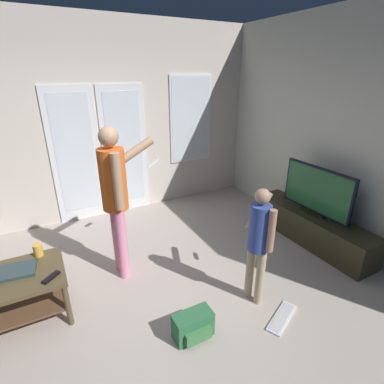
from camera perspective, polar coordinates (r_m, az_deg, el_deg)
The scene contains 13 objects.
ground_plane at distance 3.06m, azimuth -12.28°, elevation -22.87°, with size 5.87×4.75×0.02m, color #B3A49A.
wall_back_with_doors at distance 4.56m, azimuth -21.47°, elevation 11.71°, with size 5.87×0.09×2.91m.
wall_right_plain at distance 4.03m, azimuth 29.56°, elevation 9.63°, with size 0.06×4.75×2.88m.
coffee_table at distance 3.17m, azimuth -32.33°, elevation -15.97°, with size 0.96×0.64×0.48m.
tv_stand at distance 4.26m, azimuth 22.24°, elevation -6.41°, with size 0.42×1.74×0.41m.
flat_screen_tv at distance 4.04m, azimuth 23.27°, elevation 0.19°, with size 0.08×1.01×0.64m.
person_adult at distance 3.09m, azimuth -14.69°, elevation 0.13°, with size 0.70×0.46×1.67m.
person_child at distance 2.81m, azimuth 13.03°, elevation -8.55°, with size 0.41×0.38×1.20m.
backpack at distance 2.76m, azimuth 0.26°, elevation -24.73°, with size 0.34×0.21×0.24m.
loose_keyboard at distance 3.08m, azimuth 17.21°, elevation -22.46°, with size 0.45×0.30×0.02m.
laptop_closed at distance 3.13m, azimuth -31.03°, elevation -13.05°, with size 0.30×0.25×0.03m, color #293B3F.
cup_by_laptop at distance 3.25m, azimuth -27.94°, elevation -10.04°, with size 0.08×0.08×0.12m, color gold.
dvd_remote_slim at distance 2.91m, azimuth -25.90°, elevation -14.79°, with size 0.17×0.05×0.02m, color black.
Camera 1 is at (-0.46, -2.12, 2.14)m, focal length 27.21 mm.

